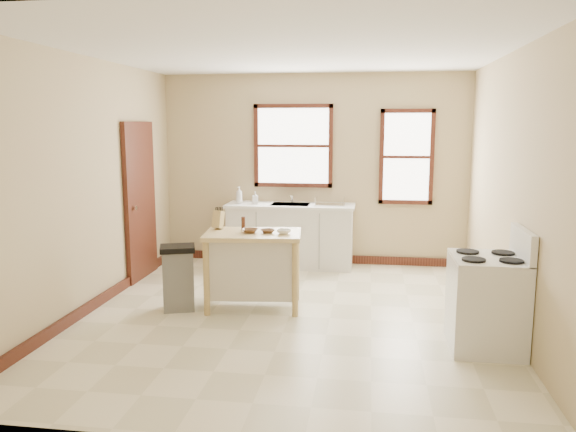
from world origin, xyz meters
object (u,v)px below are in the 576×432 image
object	(u,v)px
soap_bottle_a	(239,195)
dish_rack	(330,202)
knife_block	(218,220)
bowl_b	(268,231)
bowl_c	(284,232)
gas_stove	(487,289)
trash_bin	(178,278)
bowl_a	(250,231)
kitchen_island	(253,270)
pepper_grinder	(243,223)
soap_bottle_b	(255,198)

from	to	relation	value
soap_bottle_a	dish_rack	xyz separation A→B (m)	(1.33, 0.01, -0.07)
knife_block	bowl_b	world-z (taller)	knife_block
bowl_c	gas_stove	size ratio (longest dim) A/B	0.14
knife_block	trash_bin	size ratio (longest dim) A/B	0.27
bowl_a	trash_bin	xyz separation A→B (m)	(-0.79, -0.17, -0.53)
kitchen_island	pepper_grinder	bearing A→B (deg)	128.86
trash_bin	knife_block	bearing A→B (deg)	23.52
soap_bottle_a	bowl_a	bearing A→B (deg)	-48.85
pepper_grinder	gas_stove	bearing A→B (deg)	-21.41
pepper_grinder	bowl_b	distance (m)	0.34
knife_block	pepper_grinder	world-z (taller)	knife_block
soap_bottle_a	bowl_a	distance (m)	2.03
knife_block	trash_bin	xyz separation A→B (m)	(-0.38, -0.35, -0.60)
soap_bottle_b	dish_rack	size ratio (longest dim) A/B	0.43
soap_bottle_a	pepper_grinder	xyz separation A→B (m)	(0.46, -1.78, -0.10)
kitchen_island	bowl_b	bearing A→B (deg)	-4.38
knife_block	soap_bottle_b	bearing A→B (deg)	100.37
dish_rack	bowl_b	xyz separation A→B (m)	(-0.56, -1.93, -0.08)
bowl_b	trash_bin	size ratio (longest dim) A/B	0.21
pepper_grinder	bowl_b	size ratio (longest dim) A/B	0.95
bowl_a	kitchen_island	bearing A→B (deg)	34.33
bowl_b	bowl_a	bearing A→B (deg)	-173.10
pepper_grinder	kitchen_island	bearing A→B (deg)	-45.10
soap_bottle_b	kitchen_island	world-z (taller)	soap_bottle_b
soap_bottle_a	soap_bottle_b	distance (m)	0.25
dish_rack	trash_bin	xyz separation A→B (m)	(-1.54, -2.12, -0.61)
soap_bottle_b	bowl_c	world-z (taller)	soap_bottle_b
kitchen_island	gas_stove	xyz separation A→B (m)	(2.37, -0.84, 0.13)
soap_bottle_a	bowl_a	xyz separation A→B (m)	(0.58, -1.94, -0.15)
soap_bottle_a	soap_bottle_b	bearing A→B (deg)	19.79
soap_bottle_b	bowl_c	size ratio (longest dim) A/B	1.15
knife_block	bowl_b	bearing A→B (deg)	-0.95
kitchen_island	pepper_grinder	distance (m)	0.55
soap_bottle_b	dish_rack	xyz separation A→B (m)	(1.09, 0.03, -0.04)
pepper_grinder	bowl_c	world-z (taller)	pepper_grinder
knife_block	bowl_a	world-z (taller)	knife_block
bowl_a	bowl_c	size ratio (longest dim) A/B	1.16
soap_bottle_b	kitchen_island	bearing A→B (deg)	-90.13
soap_bottle_b	bowl_b	world-z (taller)	soap_bottle_b
bowl_b	pepper_grinder	bearing A→B (deg)	155.88
dish_rack	bowl_c	world-z (taller)	dish_rack
soap_bottle_a	pepper_grinder	size ratio (longest dim) A/B	1.64
kitchen_island	pepper_grinder	world-z (taller)	pepper_grinder
bowl_b	soap_bottle_a	bearing A→B (deg)	111.90
trash_bin	bowl_a	bearing A→B (deg)	-6.61
trash_bin	gas_stove	xyz separation A→B (m)	(3.19, -0.65, 0.20)
kitchen_island	trash_bin	world-z (taller)	kitchen_island
dish_rack	kitchen_island	world-z (taller)	dish_rack
soap_bottle_a	knife_block	xyz separation A→B (m)	(0.17, -1.77, -0.07)
soap_bottle_b	knife_block	xyz separation A→B (m)	(-0.08, -1.75, -0.04)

